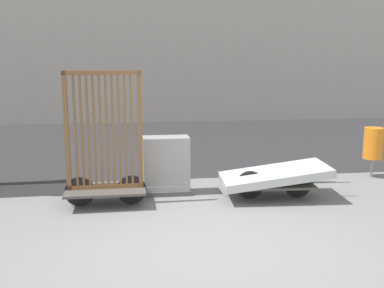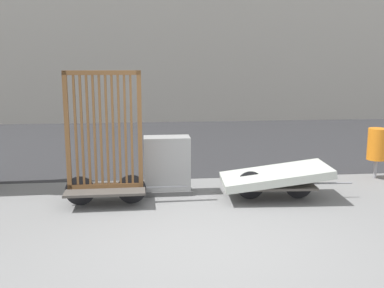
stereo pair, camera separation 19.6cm
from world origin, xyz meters
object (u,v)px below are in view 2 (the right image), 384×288
object	(u,v)px
utility_cabinet	(167,167)
trash_bin	(377,144)
bike_cart_with_bedframe	(105,159)
bike_cart_with_mattress	(275,177)

from	to	relation	value
utility_cabinet	trash_bin	distance (m)	4.23
bike_cart_with_bedframe	utility_cabinet	distance (m)	1.18
bike_cart_with_mattress	trash_bin	distance (m)	2.65
bike_cart_with_mattress	utility_cabinet	distance (m)	1.87
trash_bin	bike_cart_with_mattress	bearing A→B (deg)	-155.28
trash_bin	bike_cart_with_bedframe	bearing A→B (deg)	-168.08
bike_cart_with_bedframe	bike_cart_with_mattress	xyz separation A→B (m)	(2.82, -0.00, -0.39)
bike_cart_with_bedframe	trash_bin	size ratio (longest dim) A/B	2.15
bike_cart_with_bedframe	trash_bin	xyz separation A→B (m)	(5.20, 1.10, -0.08)
bike_cart_with_bedframe	trash_bin	distance (m)	5.32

